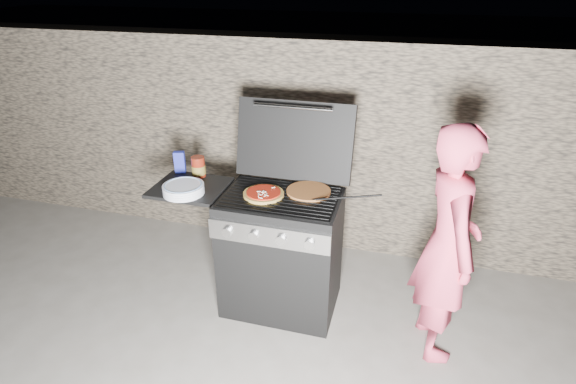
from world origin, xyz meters
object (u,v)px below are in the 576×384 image
(sauce_jar, at_px, (198,167))
(person, at_px, (447,245))
(gas_grill, at_px, (248,248))
(pizza_topped, at_px, (264,193))

(sauce_jar, distance_m, person, 1.79)
(gas_grill, height_order, person, person)
(gas_grill, bearing_deg, pizza_topped, -6.99)
(pizza_topped, height_order, person, person)
(gas_grill, height_order, sauce_jar, sauce_jar)
(gas_grill, relative_size, sauce_jar, 8.82)
(pizza_topped, xyz_separation_m, sauce_jar, (-0.56, 0.19, 0.05))
(sauce_jar, bearing_deg, pizza_topped, -18.33)
(pizza_topped, distance_m, sauce_jar, 0.60)
(gas_grill, relative_size, person, 0.86)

